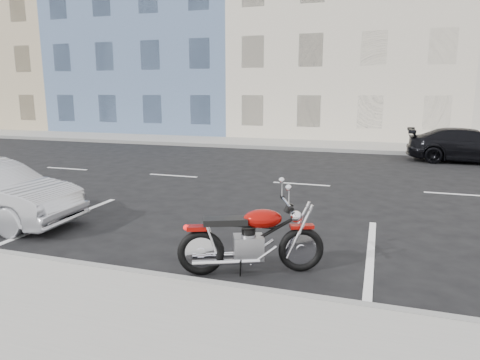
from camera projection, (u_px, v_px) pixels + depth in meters
The scene contains 9 objects.
ground at pixel (375, 189), 11.44m from camera, with size 120.00×120.00×0.00m, color black.
sidewalk_far at pixel (272, 143), 21.05m from camera, with size 80.00×3.40×0.15m, color gray.
curb_near at pixel (21, 259), 6.43m from camera, with size 80.00×0.12×0.16m, color gray.
curb_far at pixel (263, 147), 19.46m from camera, with size 80.00×0.12×0.16m, color gray.
bldg_far_west at pixel (35, 47), 33.33m from camera, with size 12.00×12.00×12.00m, color tan.
bldg_blue at pixel (174, 34), 29.58m from camera, with size 12.00×12.00×13.00m, color slate.
bldg_cream at pixel (351, 39), 26.07m from camera, with size 12.00×12.00×11.50m, color beige.
motorcycle at pixel (303, 240), 6.08m from camera, with size 1.96×1.01×1.05m.
car_far at pixel (469, 146), 15.69m from camera, with size 1.75×4.30×1.25m, color black.
Camera 1 is at (0.02, -11.73, 2.53)m, focal length 32.00 mm.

